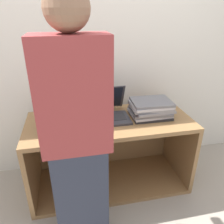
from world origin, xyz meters
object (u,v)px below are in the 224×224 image
object	(u,v)px
laptop_stack_left	(65,116)
person	(77,142)
laptop_open	(108,112)
laptop_stack_right	(151,109)

from	to	relation	value
laptop_stack_left	person	xyz separation A→B (m)	(0.07, -0.54, 0.08)
laptop_open	laptop_stack_right	bearing A→B (deg)	-9.74
laptop_stack_left	laptop_open	bearing A→B (deg)	9.26
laptop_open	person	world-z (taller)	person
laptop_open	laptop_stack_right	xyz separation A→B (m)	(0.37, -0.06, 0.02)
laptop_stack_right	person	size ratio (longest dim) A/B	0.22
laptop_open	person	xyz separation A→B (m)	(-0.31, -0.60, 0.10)
laptop_stack_left	person	distance (m)	0.55
laptop_open	laptop_stack_left	bearing A→B (deg)	-170.74
laptop_open	laptop_stack_left	size ratio (longest dim) A/B	1.04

